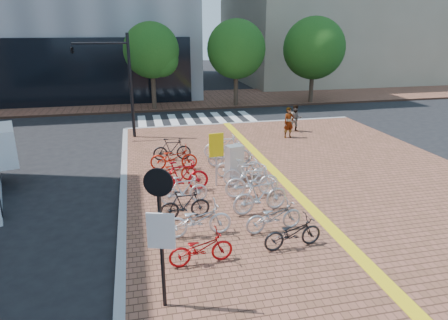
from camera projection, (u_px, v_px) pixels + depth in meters
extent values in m
plane|color=black|center=(250.00, 215.00, 12.87)|extent=(120.00, 120.00, 0.00)
cube|color=brown|center=(443.00, 298.00, 8.85)|extent=(14.00, 34.00, 0.15)
cube|color=yellow|center=(404.00, 301.00, 8.62)|extent=(0.40, 34.00, 0.01)
cube|color=gray|center=(242.00, 124.00, 24.56)|extent=(14.00, 0.25, 0.15)
cube|color=brown|center=(177.00, 100.00, 32.25)|extent=(70.00, 8.00, 0.15)
cube|color=silver|center=(142.00, 122.00, 25.17)|extent=(0.50, 4.00, 0.01)
cube|color=silver|center=(158.00, 122.00, 25.38)|extent=(0.50, 4.00, 0.01)
cube|color=silver|center=(174.00, 121.00, 25.59)|extent=(0.50, 4.00, 0.01)
cube|color=silver|center=(189.00, 120.00, 25.80)|extent=(0.50, 4.00, 0.01)
cube|color=silver|center=(204.00, 119.00, 26.01)|extent=(0.50, 4.00, 0.01)
cube|color=silver|center=(219.00, 118.00, 26.22)|extent=(0.50, 4.00, 0.01)
cube|color=silver|center=(234.00, 118.00, 26.43)|extent=(0.50, 4.00, 0.01)
cube|color=silver|center=(249.00, 117.00, 26.64)|extent=(0.50, 4.00, 0.01)
cylinder|color=#38281E|center=(154.00, 90.00, 28.15)|extent=(0.32, 0.32, 2.60)
sphere|color=#194714|center=(151.00, 50.00, 27.27)|extent=(3.80, 3.80, 3.80)
sphere|color=#194714|center=(161.00, 59.00, 27.31)|extent=(2.40, 2.40, 2.40)
cylinder|color=#38281E|center=(236.00, 88.00, 29.41)|extent=(0.32, 0.32, 2.60)
sphere|color=#194714|center=(236.00, 49.00, 28.53)|extent=(4.20, 4.20, 4.20)
sphere|color=#194714|center=(245.00, 58.00, 28.57)|extent=(2.40, 2.40, 2.40)
cylinder|color=#38281E|center=(311.00, 85.00, 30.66)|extent=(0.32, 0.32, 2.60)
sphere|color=#194714|center=(314.00, 48.00, 29.78)|extent=(4.60, 4.60, 4.60)
sphere|color=#194714|center=(323.00, 57.00, 29.82)|extent=(2.40, 2.40, 2.40)
imported|color=#B10C0E|center=(201.00, 248.00, 9.87)|extent=(1.67, 0.71, 0.86)
imported|color=silver|center=(198.00, 220.00, 11.17)|extent=(1.90, 0.69, 1.00)
imported|color=black|center=(185.00, 204.00, 12.19)|extent=(1.57, 0.51, 0.93)
imported|color=silver|center=(184.00, 190.00, 13.22)|extent=(1.65, 0.60, 0.97)
imported|color=#AD0C14|center=(182.00, 177.00, 14.11)|extent=(1.99, 0.73, 1.17)
imported|color=red|center=(174.00, 171.00, 15.09)|extent=(1.77, 0.85, 0.89)
imported|color=red|center=(174.00, 158.00, 16.39)|extent=(2.00, 0.90, 1.01)
imported|color=black|center=(172.00, 149.00, 17.51)|extent=(1.68, 0.53, 1.00)
imported|color=black|center=(293.00, 233.00, 10.59)|extent=(1.72, 0.76, 0.87)
imported|color=#A3A3A8|center=(274.00, 216.00, 11.45)|extent=(1.82, 0.83, 0.92)
imported|color=#BBBBC0|center=(260.00, 196.00, 12.57)|extent=(1.98, 0.89, 1.15)
imported|color=silver|center=(252.00, 181.00, 13.72)|extent=(1.97, 0.63, 1.17)
imported|color=silver|center=(246.00, 172.00, 14.74)|extent=(1.73, 0.60, 1.02)
imported|color=silver|center=(239.00, 165.00, 15.61)|extent=(1.84, 0.76, 0.95)
imported|color=#B1B1B6|center=(229.00, 154.00, 16.74)|extent=(1.86, 0.58, 1.11)
imported|color=white|center=(224.00, 147.00, 17.72)|extent=(1.89, 0.73, 1.11)
imported|color=gray|center=(289.00, 123.00, 20.97)|extent=(0.65, 0.49, 1.62)
imported|color=#515767|center=(296.00, 118.00, 22.19)|extent=(0.83, 0.71, 1.50)
cube|color=silver|center=(234.00, 162.00, 15.31)|extent=(0.71, 0.59, 1.34)
cylinder|color=#B7B7BC|center=(216.00, 160.00, 14.55)|extent=(0.09, 0.09, 1.97)
cube|color=yellow|center=(216.00, 145.00, 14.31)|extent=(0.55, 0.12, 0.87)
cylinder|color=black|center=(161.00, 241.00, 8.01)|extent=(0.10, 0.10, 3.10)
cylinder|color=black|center=(158.00, 182.00, 7.54)|extent=(0.56, 0.22, 0.58)
cube|color=silver|center=(161.00, 231.00, 7.87)|extent=(0.55, 0.22, 0.78)
cylinder|color=black|center=(131.00, 87.00, 20.52)|extent=(0.16, 0.16, 5.32)
cylinder|color=black|center=(100.00, 43.00, 19.54)|extent=(2.66, 0.11, 0.11)
imported|color=black|center=(72.00, 49.00, 19.35)|extent=(0.23, 1.10, 0.44)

